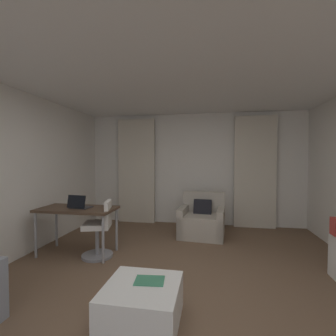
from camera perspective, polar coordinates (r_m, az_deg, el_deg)
The scene contains 11 objects.
ground_plane at distance 3.13m, azimuth 1.62°, elevation -27.17°, with size 12.00×12.00×0.00m, color brown.
wall_window at distance 5.75m, azimuth 6.07°, elevation -0.25°, with size 5.12×0.06×2.60m.
ceiling at distance 2.95m, azimuth 1.68°, elevation 23.98°, with size 5.12×6.12×0.06m, color white.
curtain_left_panel at distance 5.89m, azimuth -7.50°, elevation -0.69°, with size 0.90×0.06×2.50m.
curtain_right_panel at distance 5.70m, azimuth 19.91°, elevation -0.88°, with size 0.90×0.06×2.50m.
armchair at distance 4.98m, azimuth 8.07°, elevation -12.40°, with size 0.93×0.86×0.85m.
desk at distance 4.20m, azimuth -20.68°, elevation -9.75°, with size 1.22×0.61×0.75m.
desk_chair at distance 4.05m, azimuth -15.86°, elevation -14.34°, with size 0.49×0.49×0.88m.
laptop at distance 4.14m, azimuth -20.27°, elevation -8.30°, with size 0.35×0.28×0.22m.
coffee_table at distance 2.59m, azimuth -6.18°, elevation -29.37°, with size 0.69×0.69×0.36m.
magazine_open at distance 2.55m, azimuth -4.39°, elevation -25.06°, with size 0.30×0.23×0.01m.
Camera 1 is at (0.40, -2.70, 1.53)m, focal length 25.72 mm.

